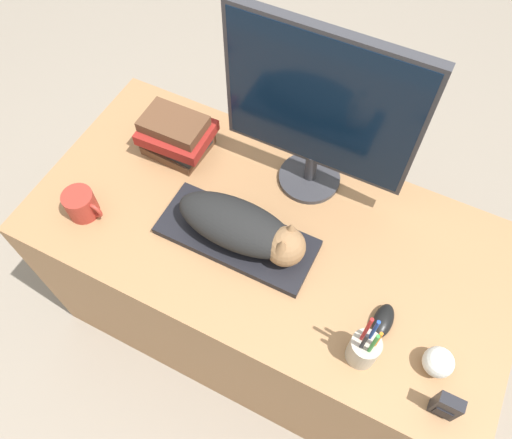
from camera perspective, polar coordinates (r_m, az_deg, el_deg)
name	(u,v)px	position (r m, az deg, el deg)	size (l,w,h in m)	color
ground_plane	(224,396)	(2.03, -3.62, -19.53)	(12.00, 12.00, 0.00)	gray
desk	(267,282)	(1.78, 1.25, -7.13)	(1.44, 0.71, 0.72)	#9E7047
keyboard	(237,237)	(1.44, -2.21, -2.00)	(0.46, 0.19, 0.02)	black
cat	(245,228)	(1.37, -1.21, -1.03)	(0.38, 0.15, 0.13)	black
monitor	(319,109)	(1.33, 7.27, 12.40)	(0.54, 0.19, 0.56)	#333338
computer_mouse	(383,321)	(1.37, 14.31, -11.15)	(0.05, 0.10, 0.04)	black
coffee_mug	(81,204)	(1.55, -19.32, 1.64)	(0.12, 0.09, 0.09)	#9E2D23
pen_cup	(364,349)	(1.29, 12.22, -14.24)	(0.08, 0.08, 0.23)	#B2A893
baseball	(438,362)	(1.35, 20.11, -15.06)	(0.08, 0.08, 0.08)	silver
phone	(446,406)	(1.31, 20.91, -19.32)	(0.06, 0.03, 0.10)	black
book_stack	(177,135)	(1.61, -9.04, 9.47)	(0.22, 0.18, 0.14)	brown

